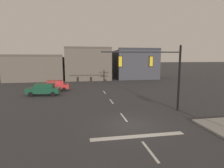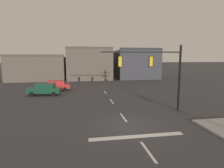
# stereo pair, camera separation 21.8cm
# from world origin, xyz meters

# --- Properties ---
(ground_plane) EXTENTS (400.00, 400.00, 0.00)m
(ground_plane) POSITION_xyz_m (0.00, 0.00, 0.00)
(ground_plane) COLOR #353538
(stop_bar_paint) EXTENTS (6.40, 0.50, 0.01)m
(stop_bar_paint) POSITION_xyz_m (0.00, -2.00, 0.00)
(stop_bar_paint) COLOR silver
(stop_bar_paint) RESTS_ON ground
(lane_centreline) EXTENTS (0.16, 26.40, 0.01)m
(lane_centreline) POSITION_xyz_m (0.00, 2.00, 0.00)
(lane_centreline) COLOR silver
(lane_centreline) RESTS_ON ground
(signal_mast_near_side) EXTENTS (7.69, 0.47, 6.38)m
(signal_mast_near_side) POSITION_xyz_m (3.49, 3.23, 4.26)
(signal_mast_near_side) COLOR black
(signal_mast_near_side) RESTS_ON ground
(car_lot_nearside) EXTENTS (4.56, 2.18, 1.61)m
(car_lot_nearside) POSITION_xyz_m (-7.55, 16.60, 0.86)
(car_lot_nearside) COLOR #A81E1E
(car_lot_nearside) RESTS_ON ground
(car_lot_middle) EXTENTS (4.59, 2.29, 1.61)m
(car_lot_middle) POSITION_xyz_m (-8.58, 13.28, 0.86)
(car_lot_middle) COLOR #143D28
(car_lot_middle) RESTS_ON ground
(building_row) EXTENTS (34.97, 10.48, 7.60)m
(building_row) POSITION_xyz_m (-1.96, 32.45, 3.24)
(building_row) COLOR brown
(building_row) RESTS_ON ground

